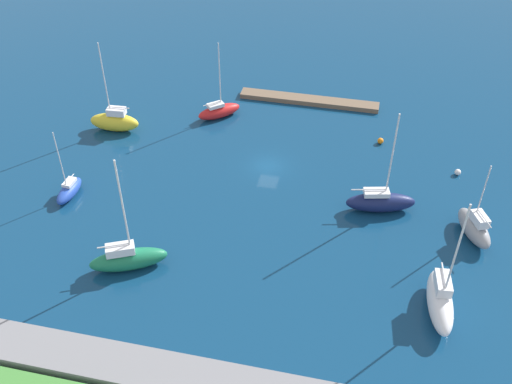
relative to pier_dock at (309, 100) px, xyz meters
name	(u,v)px	position (x,y,z in m)	size (l,w,h in m)	color
water	(268,166)	(2.65, 16.49, -0.35)	(160.00, 160.00, 0.00)	navy
pier_dock	(309,100)	(0.00, 0.00, 0.00)	(20.15, 2.15, 0.69)	brown
breakwater	(193,380)	(2.65, 48.28, 0.25)	(73.17, 3.99, 1.19)	gray
sailboat_blue_far_north	(69,190)	(24.25, 27.31, 0.52)	(1.97, 4.98, 9.11)	#2347B2
sailboat_white_along_channel	(440,300)	(-17.69, 35.70, 1.22)	(3.05, 7.95, 13.74)	white
sailboat_yellow_far_south	(115,121)	(24.57, 12.96, 1.09)	(6.84, 2.78, 12.72)	yellow
sailboat_navy_near_pier	(380,201)	(-11.41, 21.99, 0.92)	(8.19, 4.01, 12.82)	#141E4C
sailboat_red_by_breakwater	(219,111)	(11.72, 6.66, 0.66)	(6.10, 5.66, 11.07)	red
sailboat_green_outer_mooring	(128,258)	(13.10, 36.64, 0.97)	(8.08, 5.37, 13.56)	#19724C
sailboat_gray_inner_mooring	(474,227)	(-21.52, 24.27, 1.02)	(4.35, 6.47, 9.29)	gray
mooring_buoy_white	(458,172)	(-20.44, 13.21, 0.04)	(0.76, 0.76, 0.76)	white
mooring_buoy_orange	(381,141)	(-10.77, 8.40, 0.05)	(0.80, 0.80, 0.80)	orange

